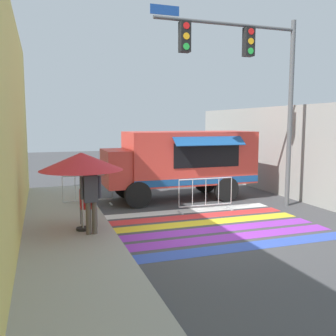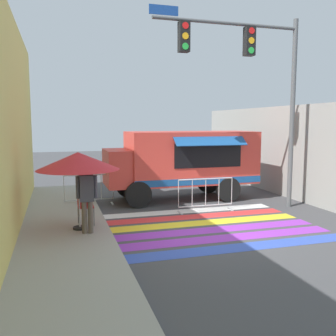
# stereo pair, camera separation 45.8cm
# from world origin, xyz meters

# --- Properties ---
(ground_plane) EXTENTS (60.00, 60.00, 0.00)m
(ground_plane) POSITION_xyz_m (0.00, 0.00, 0.00)
(ground_plane) COLOR #424244
(sidewalk_left) EXTENTS (4.40, 16.00, 0.14)m
(sidewalk_left) POSITION_xyz_m (-4.76, 0.00, 0.07)
(sidewalk_left) COLOR #99968E
(sidewalk_left) RESTS_ON ground_plane
(building_left_facade) EXTENTS (0.25, 16.00, 5.76)m
(building_left_facade) POSITION_xyz_m (-4.95, 0.00, 2.88)
(building_left_facade) COLOR #E5D166
(building_left_facade) RESTS_ON ground_plane
(concrete_wall_right) EXTENTS (0.20, 16.00, 3.58)m
(concrete_wall_right) POSITION_xyz_m (4.88, 3.00, 1.79)
(concrete_wall_right) COLOR gray
(concrete_wall_right) RESTS_ON ground_plane
(crosswalk_painted) EXTENTS (6.40, 4.36, 0.01)m
(crosswalk_painted) POSITION_xyz_m (0.00, 0.52, 0.00)
(crosswalk_painted) COLOR #334FB2
(crosswalk_painted) RESTS_ON ground_plane
(food_truck) EXTENTS (5.66, 2.52, 2.59)m
(food_truck) POSITION_xyz_m (0.63, 4.32, 1.53)
(food_truck) COLOR #D13D33
(food_truck) RESTS_ON ground_plane
(traffic_signal_pole) EXTENTS (5.09, 0.29, 6.37)m
(traffic_signal_pole) POSITION_xyz_m (2.27, 2.03, 4.63)
(traffic_signal_pole) COLOR #515456
(traffic_signal_pole) RESTS_ON ground_plane
(patio_umbrella) EXTENTS (2.13, 2.13, 2.03)m
(patio_umbrella) POSITION_xyz_m (-3.32, 0.81, 1.94)
(patio_umbrella) COLOR black
(patio_umbrella) RESTS_ON sidewalk_left
(folding_chair) EXTENTS (0.42, 0.42, 0.99)m
(folding_chair) POSITION_xyz_m (-3.13, 1.29, 0.74)
(folding_chair) COLOR #4C4C51
(folding_chair) RESTS_ON sidewalk_left
(vendor_person) EXTENTS (0.53, 0.23, 1.75)m
(vendor_person) POSITION_xyz_m (-3.15, 0.37, 1.14)
(vendor_person) COLOR brown
(vendor_person) RESTS_ON sidewalk_left
(barricade_front) EXTENTS (1.92, 0.44, 1.11)m
(barricade_front) POSITION_xyz_m (0.82, 2.21, 0.55)
(barricade_front) COLOR #B7BABF
(barricade_front) RESTS_ON ground_plane
(barricade_side) EXTENTS (1.74, 0.44, 1.11)m
(barricade_side) POSITION_xyz_m (-2.78, 4.25, 0.54)
(barricade_side) COLOR #B7BABF
(barricade_side) RESTS_ON ground_plane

